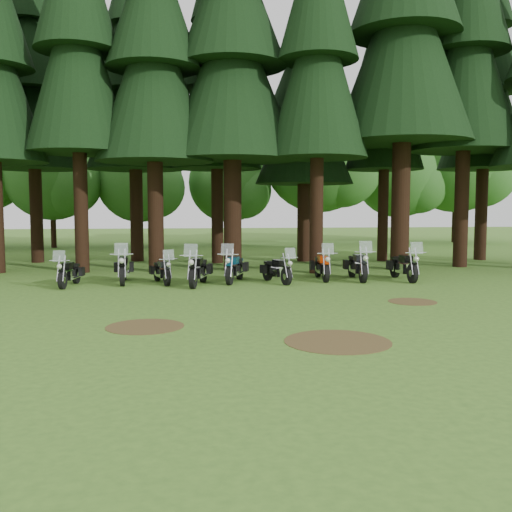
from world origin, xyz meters
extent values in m
plane|color=#3F6C24|center=(0.00, 0.00, 0.00)|extent=(120.00, 120.00, 0.00)
cylinder|color=black|center=(-6.29, 9.51, 2.99)|extent=(0.58, 0.58, 5.99)
cone|color=black|center=(-6.29, 9.51, 8.73)|extent=(4.32, 4.32, 7.49)
cylinder|color=black|center=(-3.21, 9.40, 2.78)|extent=(0.66, 0.66, 5.57)
cone|color=black|center=(-3.21, 9.40, 8.12)|extent=(4.95, 4.95, 6.96)
cylinder|color=black|center=(0.07, 9.44, 2.85)|extent=(0.77, 0.77, 5.70)
cone|color=black|center=(0.07, 9.44, 8.31)|extent=(5.81, 5.81, 7.12)
cylinder|color=black|center=(3.43, 8.02, 2.85)|extent=(0.55, 0.55, 5.71)
cone|color=black|center=(3.43, 8.02, 8.32)|extent=(4.15, 4.15, 7.14)
cylinder|color=black|center=(7.37, 8.76, 3.31)|extent=(0.80, 0.80, 6.62)
cone|color=black|center=(7.37, 8.76, 9.65)|extent=(5.98, 5.98, 8.27)
cylinder|color=black|center=(10.62, 9.61, 3.17)|extent=(0.64, 0.64, 6.35)
cone|color=black|center=(10.62, 9.61, 9.26)|extent=(4.79, 4.79, 7.93)
cylinder|color=black|center=(-9.26, 14.35, 2.76)|extent=(0.60, 0.60, 5.53)
cone|color=black|center=(-9.26, 14.35, 8.06)|extent=(4.52, 4.52, 6.91)
cone|color=black|center=(-9.26, 14.35, 11.32)|extent=(3.62, 3.62, 5.83)
cylinder|color=black|center=(-4.38, 14.40, 2.78)|extent=(0.65, 0.65, 5.55)
cone|color=black|center=(-4.38, 14.40, 8.10)|extent=(4.85, 4.85, 6.94)
cone|color=black|center=(-4.38, 14.40, 11.38)|extent=(3.88, 3.88, 5.86)
cylinder|color=black|center=(-0.37, 12.94, 2.76)|extent=(0.58, 0.58, 5.52)
cone|color=black|center=(-0.37, 12.94, 8.05)|extent=(4.35, 4.35, 6.90)
cone|color=black|center=(-0.37, 12.94, 11.31)|extent=(3.48, 3.48, 5.83)
cylinder|color=black|center=(4.04, 13.25, 2.35)|extent=(0.66, 0.66, 4.70)
cone|color=black|center=(4.04, 13.25, 6.85)|extent=(4.94, 4.94, 5.87)
cone|color=black|center=(4.04, 13.25, 9.62)|extent=(3.95, 3.95, 4.96)
cone|color=black|center=(4.04, 13.25, 11.82)|extent=(2.77, 2.77, 3.91)
cylinder|color=black|center=(8.07, 12.86, 2.78)|extent=(0.53, 0.53, 5.56)
cone|color=black|center=(8.07, 12.86, 8.11)|extent=(3.94, 3.94, 6.95)
cone|color=black|center=(8.07, 12.86, 11.40)|extent=(3.15, 3.15, 5.87)
cylinder|color=black|center=(13.36, 12.79, 2.82)|extent=(0.61, 0.61, 5.65)
cone|color=black|center=(13.36, 12.79, 8.24)|extent=(4.59, 4.59, 7.06)
cone|color=black|center=(13.36, 12.79, 11.57)|extent=(3.67, 3.67, 5.96)
cylinder|color=black|center=(-10.73, 24.98, 1.40)|extent=(0.36, 0.36, 2.80)
sphere|color=#286020|center=(-10.73, 24.98, 5.13)|extent=(6.53, 6.53, 6.53)
sphere|color=#286020|center=(-9.61, 24.23, 4.48)|extent=(4.67, 4.67, 4.67)
cylinder|color=black|center=(-4.99, 25.31, 1.27)|extent=(0.36, 0.36, 2.55)
sphere|color=#286020|center=(-4.99, 25.31, 4.67)|extent=(5.95, 5.95, 5.95)
sphere|color=#286020|center=(-3.97, 24.63, 4.08)|extent=(4.25, 4.25, 4.25)
cylinder|color=black|center=(1.32, 26.50, 1.23)|extent=(0.36, 0.36, 2.47)
sphere|color=#286020|center=(1.32, 26.50, 4.53)|extent=(5.76, 5.76, 5.76)
sphere|color=#286020|center=(2.30, 25.84, 3.95)|extent=(4.12, 4.12, 4.12)
cylinder|color=black|center=(7.92, 25.96, 1.76)|extent=(0.36, 0.36, 3.52)
sphere|color=#286020|center=(7.92, 25.96, 6.45)|extent=(8.21, 8.21, 8.21)
sphere|color=#286020|center=(9.33, 25.02, 5.63)|extent=(5.87, 5.87, 5.87)
cylinder|color=black|center=(14.54, 27.22, 1.47)|extent=(0.36, 0.36, 2.94)
sphere|color=#286020|center=(14.54, 27.22, 5.39)|extent=(6.86, 6.86, 6.86)
sphere|color=#286020|center=(15.72, 26.43, 4.70)|extent=(4.90, 4.90, 4.90)
cylinder|color=black|center=(19.09, 27.08, 1.76)|extent=(0.36, 0.36, 3.52)
sphere|color=#286020|center=(19.09, 27.08, 6.45)|extent=(8.20, 8.20, 8.20)
sphere|color=#286020|center=(20.49, 26.14, 5.62)|extent=(5.86, 5.86, 5.86)
cylinder|color=#4C3D1E|center=(-3.00, -2.00, 0.01)|extent=(1.80, 1.80, 0.01)
cylinder|color=#4C3D1E|center=(4.50, 0.50, 0.01)|extent=(1.40, 1.40, 0.01)
cylinder|color=#4C3D1E|center=(1.00, -4.00, 0.01)|extent=(2.20, 2.20, 0.01)
cylinder|color=black|center=(-6.11, 4.46, 0.31)|extent=(0.21, 0.63, 0.62)
cylinder|color=black|center=(-5.91, 5.90, 0.31)|extent=(0.21, 0.63, 0.62)
cube|color=silver|center=(-6.00, 5.22, 0.39)|extent=(0.35, 0.69, 0.32)
cube|color=black|center=(-6.03, 5.01, 0.73)|extent=(0.35, 0.55, 0.22)
cube|color=black|center=(-5.97, 5.44, 0.69)|extent=(0.35, 0.55, 0.11)
cube|color=silver|center=(-6.14, 4.18, 1.14)|extent=(0.41, 0.17, 0.37)
cylinder|color=black|center=(-4.20, 4.97, 0.36)|extent=(0.19, 0.72, 0.71)
cylinder|color=black|center=(-4.29, 6.65, 0.36)|extent=(0.19, 0.72, 0.71)
cube|color=silver|center=(-4.25, 5.86, 0.45)|extent=(0.35, 0.77, 0.37)
cube|color=black|center=(-4.23, 5.62, 0.84)|extent=(0.36, 0.61, 0.26)
cube|color=black|center=(-4.26, 6.11, 0.80)|extent=(0.36, 0.61, 0.13)
cube|color=silver|center=(-4.18, 4.65, 1.32)|extent=(0.46, 0.16, 0.43)
cylinder|color=black|center=(-2.66, 4.83, 0.30)|extent=(0.29, 0.61, 0.60)
cylinder|color=black|center=(-3.05, 6.19, 0.30)|extent=(0.29, 0.61, 0.60)
cube|color=silver|center=(-2.87, 5.55, 0.38)|extent=(0.42, 0.68, 0.31)
cube|color=black|center=(-2.81, 5.35, 0.71)|extent=(0.40, 0.56, 0.22)
cube|color=black|center=(-2.92, 5.75, 0.67)|extent=(0.40, 0.56, 0.11)
cube|color=silver|center=(-2.58, 4.57, 1.11)|extent=(0.40, 0.22, 0.36)
cylinder|color=black|center=(-1.76, 4.01, 0.36)|extent=(0.32, 0.73, 0.72)
cylinder|color=black|center=(-1.36, 5.65, 0.36)|extent=(0.32, 0.73, 0.72)
cube|color=silver|center=(-1.55, 4.88, 0.46)|extent=(0.48, 0.81, 0.37)
cube|color=black|center=(-1.61, 4.64, 0.85)|extent=(0.46, 0.66, 0.26)
cube|color=black|center=(-1.49, 5.13, 0.80)|extent=(0.46, 0.66, 0.13)
cube|color=silver|center=(-1.84, 3.70, 1.33)|extent=(0.48, 0.24, 0.43)
cylinder|color=black|center=(-0.47, 4.78, 0.35)|extent=(0.36, 0.71, 0.70)
cylinder|color=black|center=(0.05, 6.33, 0.35)|extent=(0.36, 0.71, 0.70)
cube|color=silver|center=(-0.19, 5.60, 0.44)|extent=(0.51, 0.79, 0.36)
cube|color=navy|center=(-0.27, 5.37, 0.82)|extent=(0.48, 0.65, 0.25)
cube|color=black|center=(-0.12, 5.83, 0.78)|extent=(0.48, 0.65, 0.13)
cube|color=silver|center=(-0.57, 4.48, 1.28)|extent=(0.46, 0.27, 0.42)
cylinder|color=black|center=(1.51, 4.45, 0.31)|extent=(0.32, 0.63, 0.62)
cylinder|color=black|center=(1.05, 5.84, 0.31)|extent=(0.32, 0.63, 0.62)
cube|color=silver|center=(1.26, 5.19, 0.40)|extent=(0.46, 0.71, 0.32)
cube|color=black|center=(1.33, 4.98, 0.74)|extent=(0.43, 0.58, 0.23)
cube|color=black|center=(1.20, 5.40, 0.70)|extent=(0.43, 0.58, 0.11)
cube|color=silver|center=(1.59, 4.18, 1.15)|extent=(0.41, 0.24, 0.37)
cylinder|color=black|center=(3.08, 5.01, 0.34)|extent=(0.18, 0.69, 0.68)
cylinder|color=black|center=(3.17, 6.60, 0.34)|extent=(0.18, 0.69, 0.68)
cube|color=silver|center=(3.13, 5.86, 0.43)|extent=(0.33, 0.74, 0.35)
cube|color=#BE2E06|center=(3.11, 5.62, 0.80)|extent=(0.34, 0.58, 0.25)
cube|color=black|center=(3.14, 6.09, 0.76)|extent=(0.34, 0.58, 0.12)
cube|color=silver|center=(3.06, 4.70, 1.26)|extent=(0.44, 0.15, 0.41)
cylinder|color=black|center=(4.38, 4.69, 0.36)|extent=(0.20, 0.73, 0.72)
cylinder|color=black|center=(4.48, 6.38, 0.36)|extent=(0.20, 0.73, 0.72)
cube|color=silver|center=(4.44, 5.59, 0.46)|extent=(0.35, 0.78, 0.37)
cube|color=black|center=(4.42, 5.34, 0.85)|extent=(0.36, 0.62, 0.26)
cube|color=black|center=(4.45, 5.84, 0.81)|extent=(0.36, 0.62, 0.13)
cube|color=silver|center=(4.36, 4.37, 1.33)|extent=(0.47, 0.16, 0.43)
cylinder|color=black|center=(6.15, 4.43, 0.35)|extent=(0.16, 0.71, 0.70)
cylinder|color=black|center=(6.13, 6.09, 0.35)|extent=(0.16, 0.71, 0.70)
cube|color=silver|center=(6.14, 5.31, 0.45)|extent=(0.31, 0.75, 0.36)
cube|color=black|center=(6.14, 5.07, 0.83)|extent=(0.33, 0.59, 0.26)
cube|color=black|center=(6.13, 5.56, 0.79)|extent=(0.33, 0.59, 0.13)
cube|color=silver|center=(6.15, 4.11, 1.30)|extent=(0.45, 0.14, 0.42)
camera|label=1|loc=(-2.15, -15.14, 2.74)|focal=40.00mm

